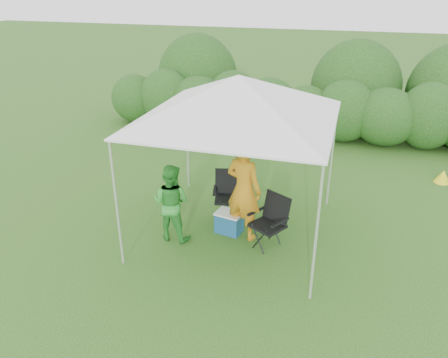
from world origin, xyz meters
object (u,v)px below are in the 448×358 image
(canopy, at_px, (238,98))
(chair_right, at_px, (271,218))
(chair_left, at_px, (229,191))
(woman, at_px, (171,203))
(cooler, at_px, (229,222))
(man, at_px, (244,190))

(canopy, height_order, chair_right, canopy)
(chair_right, xyz_separation_m, chair_left, (-0.97, 0.77, 0.00))
(chair_left, relative_size, woman, 0.66)
(canopy, relative_size, cooler, 5.89)
(chair_left, xyz_separation_m, cooler, (0.17, -0.57, -0.32))
(man, xyz_separation_m, cooler, (-0.27, 0.06, -0.71))
(man, height_order, cooler, man)
(man, distance_m, cooler, 0.76)
(canopy, relative_size, chair_right, 3.37)
(chair_left, height_order, man, man)
(man, bearing_deg, chair_right, -176.01)
(chair_right, distance_m, man, 0.67)
(cooler, bearing_deg, canopy, 46.78)
(chair_right, relative_size, woman, 0.66)
(canopy, xyz_separation_m, man, (0.15, -0.14, -1.55))
(chair_right, relative_size, man, 0.50)
(woman, height_order, cooler, woman)
(man, bearing_deg, woman, 37.87)
(chair_left, distance_m, cooler, 0.68)
(chair_right, bearing_deg, cooler, -163.76)
(canopy, bearing_deg, man, -42.69)
(man, xyz_separation_m, woman, (-1.18, -0.40, -0.22))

